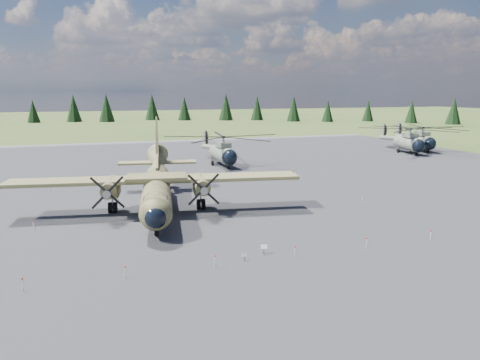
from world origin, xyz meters
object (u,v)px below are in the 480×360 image
object	(u,v)px
transport_plane	(157,184)
helicopter_near	(222,145)
helicopter_mid	(409,135)
helicopter_far	(421,134)

from	to	relation	value
transport_plane	helicopter_near	xyz separation A→B (m)	(14.26, 24.61, 0.77)
transport_plane	helicopter_mid	bearing A→B (deg)	37.53
helicopter_mid	helicopter_far	world-z (taller)	helicopter_mid
transport_plane	helicopter_near	world-z (taller)	transport_plane
helicopter_far	helicopter_near	bearing A→B (deg)	-158.61
helicopter_near	helicopter_far	bearing A→B (deg)	7.31
helicopter_near	helicopter_mid	size ratio (longest dim) A/B	0.94
helicopter_near	helicopter_far	xyz separation A→B (m)	(43.08, 5.67, 0.02)
helicopter_near	helicopter_mid	distance (m)	38.36
helicopter_near	helicopter_far	world-z (taller)	helicopter_far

